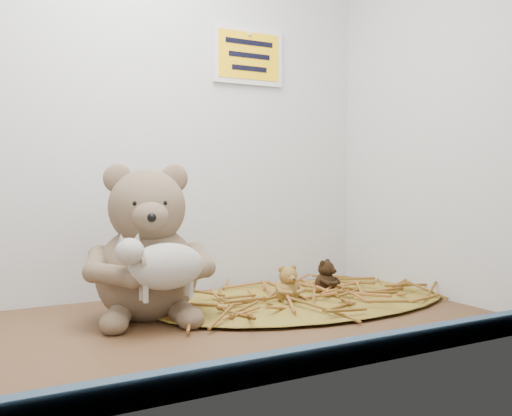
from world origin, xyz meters
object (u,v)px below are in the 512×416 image
mini_teddy_tan (288,282)px  mini_teddy_brown (326,275)px  main_teddy (147,241)px  toy_lamb (166,266)px

mini_teddy_tan → mini_teddy_brown: 13.20cm
main_teddy → mini_teddy_tan: size_ratio=3.83×
main_teddy → mini_teddy_brown: bearing=12.0°
toy_lamb → mini_teddy_tan: (27.58, 5.18, -6.01)cm
toy_lamb → mini_teddy_brown: (40.03, 9.54, -6.11)cm
mini_teddy_brown → mini_teddy_tan: bearing=169.1°
toy_lamb → mini_teddy_tan: bearing=10.6°
toy_lamb → mini_teddy_brown: bearing=13.4°
toy_lamb → mini_teddy_brown: size_ratio=2.37×
main_teddy → toy_lamb: size_ratio=1.66×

